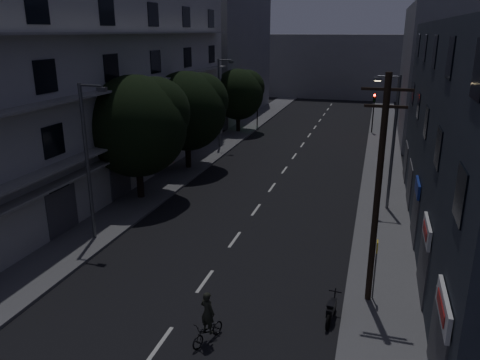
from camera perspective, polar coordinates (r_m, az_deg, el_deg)
The scene contains 20 objects.
ground at distance 37.67m, azimuth 5.58°, elevation 1.42°, with size 160.00×160.00×0.00m, color black.
sidewalk_left at distance 39.66m, azimuth -5.12°, elevation 2.38°, with size 3.00×90.00×0.15m, color #565659.
sidewalk_right at distance 37.07m, azimuth 17.03°, elevation 0.56°, with size 3.00×90.00×0.15m, color #565659.
lane_markings at distance 43.61m, azimuth 7.15°, elevation 3.63°, with size 0.15×60.50×0.01m.
building_left at distance 34.26m, azimuth -16.95°, elevation 11.07°, with size 7.00×36.00×14.00m.
building_far_left at distance 61.50m, azimuth -1.33°, elevation 15.36°, with size 6.00×20.00×16.00m, color slate.
building_far_right at distance 52.99m, azimuth 22.65°, elevation 12.05°, with size 6.00×20.00×13.00m, color slate.
building_far_end at distance 81.02m, azimuth 11.96°, elevation 13.44°, with size 24.00×8.00×10.00m, color slate.
tree_near at distance 30.11m, azimuth -12.38°, elevation 6.89°, with size 6.37×6.37×7.86m.
tree_mid at distance 36.62m, azimuth -6.40°, elevation 8.71°, with size 6.11×6.11×7.52m.
tree_far at distance 50.43m, azimuth -0.15°, elevation 10.63°, with size 5.36×5.36×6.62m.
traffic_signal_far_right at distance 51.72m, azimuth 16.01°, elevation 8.80°, with size 0.28×0.37×4.10m.
traffic_signal_far_left at distance 53.12m, azimuth 2.13°, elevation 9.68°, with size 0.28×0.37×4.10m.
street_lamp_left_near at distance 24.46m, azimuth -17.97°, elevation 2.86°, with size 1.51×0.25×8.00m.
street_lamp_right at distance 28.91m, azimuth 18.03°, elevation 5.04°, with size 1.51×0.25×8.00m.
street_lamp_left_far at distance 43.35m, azimuth -2.42°, elevation 9.86°, with size 1.51×0.25×8.00m.
utility_pole at distance 18.29m, azimuth 16.48°, elevation -1.00°, with size 1.80×0.24×9.00m.
bus_stop_sign at distance 19.50m, azimuth 16.24°, elevation -9.28°, with size 0.06×0.35×2.52m.
motorcycle at distance 18.65m, azimuth 11.07°, elevation -15.36°, with size 0.49×1.70×1.09m.
cyclist at distance 17.19m, azimuth -3.94°, elevation -17.26°, with size 1.07×1.66×1.99m.
Camera 1 is at (6.62, -10.56, 10.51)m, focal length 35.00 mm.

